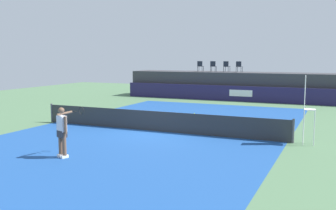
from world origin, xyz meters
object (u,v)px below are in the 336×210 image
spectator_chair_center (226,66)px  tennis_ball (194,114)px  spectator_chair_far_left (200,66)px  spectator_chair_left (213,66)px  umpire_chair (307,105)px  net_post_near (52,113)px  net_post_far (293,131)px  spectator_chair_right (239,66)px  tennis_player (63,130)px

spectator_chair_center → tennis_ball: bearing=-86.2°
spectator_chair_far_left → spectator_chair_left: (1.11, 0.09, 0.00)m
umpire_chair → net_post_near: 12.93m
net_post_far → tennis_ball: bearing=138.0°
spectator_chair_right → tennis_player: (-1.12, -20.74, -1.73)m
spectator_chair_left → net_post_far: size_ratio=0.89×
net_post_far → tennis_ball: size_ratio=14.71×
spectator_chair_right → tennis_ball: 9.75m
spectator_chair_far_left → spectator_chair_right: 3.28m
net_post_near → tennis_player: bearing=-46.6°
spectator_chair_left → tennis_ball: bearing=-79.3°
spectator_chair_right → spectator_chair_left: bearing=-177.4°
net_post_near → tennis_ball: 8.33m
tennis_ball → net_post_near: bearing=-136.2°
net_post_near → tennis_player: tennis_player is taller
net_post_near → tennis_ball: net_post_near is taller
spectator_chair_far_left → net_post_near: spectator_chair_far_left is taller
spectator_chair_far_left → net_post_near: bearing=-101.9°
umpire_chair → tennis_player: umpire_chair is taller
spectator_chair_far_left → net_post_near: (-3.15, -14.94, -2.19)m
umpire_chair → net_post_far: size_ratio=2.76×
spectator_chair_left → tennis_ball: (1.75, -9.27, -2.66)m
spectator_chair_left → tennis_player: 20.75m
spectator_chair_far_left → spectator_chair_center: bearing=3.1°
umpire_chair → spectator_chair_left: bearing=119.8°
spectator_chair_center → umpire_chair: 16.87m
spectator_chair_center → spectator_chair_far_left: bearing=-176.9°
spectator_chair_center → net_post_near: 16.15m
umpire_chair → tennis_player: bearing=-143.5°
net_post_far → tennis_player: bearing=-141.7°
spectator_chair_far_left → tennis_ball: spectator_chair_far_left is taller
spectator_chair_right → tennis_ball: size_ratio=13.06×
tennis_ball → spectator_chair_right: bearing=87.5°
spectator_chair_far_left → spectator_chair_center: size_ratio=1.00×
umpire_chair → tennis_player: 9.45m
spectator_chair_center → net_post_near: size_ratio=0.89×
tennis_ball → net_post_far: bearing=-42.0°
spectator_chair_right → tennis_player: spectator_chair_right is taller
spectator_chair_far_left → spectator_chair_center: (2.24, 0.12, 0.00)m
tennis_player → tennis_ball: 11.43m
tennis_player → net_post_near: bearing=133.4°
spectator_chair_far_left → umpire_chair: spectator_chair_far_left is taller
spectator_chair_right → spectator_chair_far_left: bearing=-176.7°
tennis_ball → umpire_chair: bearing=-40.0°
spectator_chair_center → tennis_player: bearing=-90.2°
umpire_chair → net_post_near: bearing=180.0°
spectator_chair_far_left → net_post_far: 17.71m
spectator_chair_far_left → tennis_ball: (2.86, -9.18, -2.66)m
spectator_chair_far_left → tennis_player: spectator_chair_far_left is taller
spectator_chair_center → spectator_chair_right: same height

